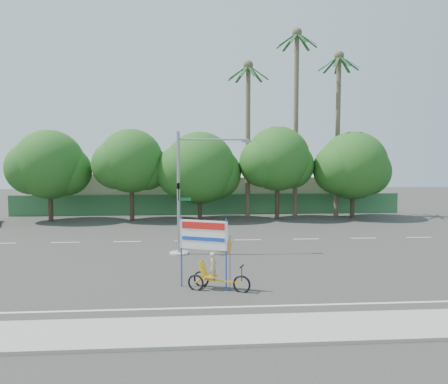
{
  "coord_description": "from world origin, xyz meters",
  "views": [
    {
      "loc": [
        -1.8,
        -20.84,
        5.47
      ],
      "look_at": [
        0.15,
        4.74,
        3.5
      ],
      "focal_mm": 35.0,
      "sensor_mm": 36.0,
      "label": 1
    }
  ],
  "objects": [
    {
      "name": "building_left",
      "position": [
        -10.0,
        26.0,
        2.0
      ],
      "size": [
        12.0,
        8.0,
        4.0
      ],
      "primitive_type": "cube",
      "color": "beige",
      "rests_on": "ground"
    },
    {
      "name": "trike_billboard",
      "position": [
        -1.02,
        -2.92,
        1.23
      ],
      "size": [
        2.9,
        1.44,
        3.06
      ],
      "rotation": [
        0.0,
        0.0,
        -0.4
      ],
      "color": "black",
      "rests_on": "ground"
    },
    {
      "name": "traffic_signal",
      "position": [
        -2.2,
        3.98,
        2.92
      ],
      "size": [
        4.72,
        1.1,
        7.0
      ],
      "color": "gray",
      "rests_on": "ground"
    },
    {
      "name": "palm_mid",
      "position": [
        12.0,
        19.5,
        9.4
      ],
      "size": [
        3.73,
        3.79,
        15.45
      ],
      "color": "#70604C",
      "rests_on": "ground"
    },
    {
      "name": "palm_tall",
      "position": [
        8.0,
        19.5,
        10.46
      ],
      "size": [
        3.73,
        3.79,
        17.45
      ],
      "color": "#70604C",
      "rests_on": "ground"
    },
    {
      "name": "tree_center",
      "position": [
        -1.05,
        18.0,
        4.47
      ],
      "size": [
        7.62,
        6.4,
        7.85
      ],
      "color": "#473828",
      "rests_on": "ground"
    },
    {
      "name": "ground",
      "position": [
        0.0,
        0.0,
        0.0
      ],
      "size": [
        120.0,
        120.0,
        0.0
      ],
      "primitive_type": "plane",
      "color": "#33302D",
      "rests_on": "ground"
    },
    {
      "name": "tree_far_left",
      "position": [
        -14.05,
        18.0,
        4.76
      ],
      "size": [
        7.14,
        6.0,
        7.96
      ],
      "color": "#473828",
      "rests_on": "ground"
    },
    {
      "name": "sidewalk_near",
      "position": [
        0.0,
        -7.5,
        0.06
      ],
      "size": [
        50.0,
        2.4,
        0.12
      ],
      "primitive_type": "cube",
      "color": "gray",
      "rests_on": "ground"
    },
    {
      "name": "tree_far_right",
      "position": [
        12.95,
        18.0,
        4.64
      ],
      "size": [
        7.38,
        6.2,
        7.94
      ],
      "color": "#473828",
      "rests_on": "ground"
    },
    {
      "name": "palm_short",
      "position": [
        3.5,
        19.5,
        8.86
      ],
      "size": [
        3.73,
        3.79,
        14.45
      ],
      "color": "#70604C",
      "rests_on": "ground"
    },
    {
      "name": "tree_right",
      "position": [
        5.95,
        18.0,
        5.24
      ],
      "size": [
        6.9,
        5.8,
        8.36
      ],
      "color": "#473828",
      "rests_on": "ground"
    },
    {
      "name": "fence",
      "position": [
        0.0,
        21.5,
        1.0
      ],
      "size": [
        38.0,
        0.08,
        2.0
      ],
      "primitive_type": "cube",
      "color": "#336B3D",
      "rests_on": "ground"
    },
    {
      "name": "building_right",
      "position": [
        8.0,
        26.0,
        1.8
      ],
      "size": [
        14.0,
        8.0,
        3.6
      ],
      "primitive_type": "cube",
      "color": "beige",
      "rests_on": "ground"
    },
    {
      "name": "tree_left",
      "position": [
        -7.05,
        18.0,
        5.06
      ],
      "size": [
        6.66,
        5.6,
        8.07
      ],
      "color": "#473828",
      "rests_on": "ground"
    }
  ]
}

